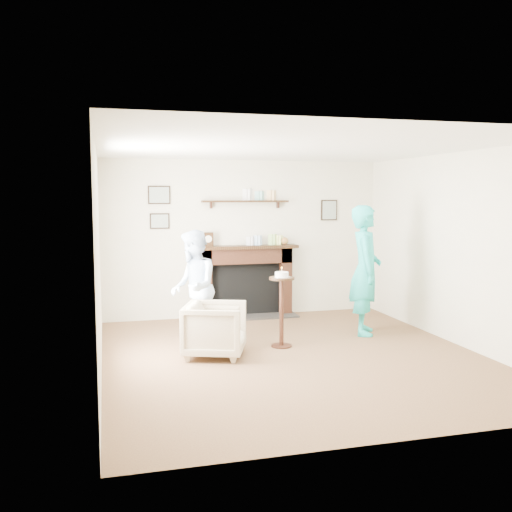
# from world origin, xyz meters

# --- Properties ---
(ground) EXTENTS (5.00, 5.00, 0.00)m
(ground) POSITION_xyz_m (0.00, 0.00, 0.00)
(ground) COLOR brown
(ground) RESTS_ON ground
(room_shell) EXTENTS (4.54, 5.02, 2.52)m
(room_shell) POSITION_xyz_m (0.00, 0.69, 1.62)
(room_shell) COLOR #F0EACC
(room_shell) RESTS_ON ground
(armchair) EXTENTS (0.91, 0.90, 0.65)m
(armchair) POSITION_xyz_m (-0.92, 0.27, 0.00)
(armchair) COLOR #BEA68D
(armchair) RESTS_ON ground
(man) EXTENTS (0.62, 0.77, 1.50)m
(man) POSITION_xyz_m (-1.08, 0.87, 0.00)
(man) COLOR silver
(man) RESTS_ON ground
(woman) EXTENTS (0.65, 0.77, 1.81)m
(woman) POSITION_xyz_m (1.33, 0.84, 0.00)
(woman) COLOR #21B9C0
(woman) RESTS_ON ground
(pedestal_table) EXTENTS (0.32, 0.32, 1.04)m
(pedestal_table) POSITION_xyz_m (-0.01, 0.47, 0.64)
(pedestal_table) COLOR black
(pedestal_table) RESTS_ON ground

